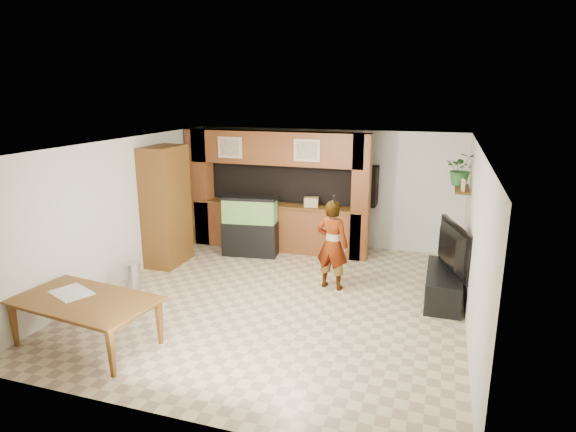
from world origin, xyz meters
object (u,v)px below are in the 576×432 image
(pantry_cabinet, at_px, (166,206))
(aquarium, at_px, (250,227))
(television, at_px, (446,248))
(dining_table, at_px, (85,323))
(person, at_px, (332,245))

(pantry_cabinet, distance_m, aquarium, 1.79)
(television, height_order, dining_table, television)
(pantry_cabinet, height_order, aquarium, pantry_cabinet)
(pantry_cabinet, height_order, person, pantry_cabinet)
(person, distance_m, dining_table, 4.13)
(pantry_cabinet, relative_size, dining_table, 1.22)
(pantry_cabinet, distance_m, television, 5.36)
(television, bearing_deg, dining_table, 105.91)
(aquarium, xyz_separation_m, dining_table, (-0.70, -4.24, -0.28))
(pantry_cabinet, distance_m, dining_table, 3.46)
(pantry_cabinet, bearing_deg, aquarium, 34.35)
(television, bearing_deg, person, 74.67)
(pantry_cabinet, bearing_deg, dining_table, -77.95)
(aquarium, relative_size, dining_table, 0.66)
(aquarium, bearing_deg, person, -37.50)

